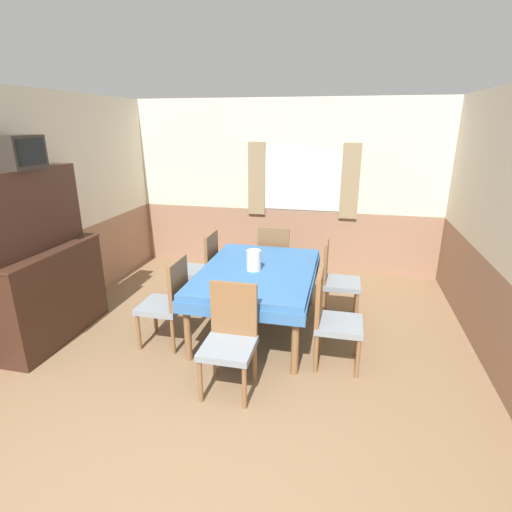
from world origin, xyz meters
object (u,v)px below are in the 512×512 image
Objects in this scene: sideboard at (44,271)px; vase at (254,260)px; chair_head_window at (275,257)px; chair_left_far at (203,266)px; chair_right_near at (332,317)px; tv at (19,152)px; dining_table at (258,278)px; chair_left_near at (168,300)px; chair_head_near at (230,336)px; chair_right_far at (335,277)px.

sideboard is 8.11× the size of vase.
chair_left_far is (-0.84, -0.56, 0.00)m from chair_head_window.
chair_right_near is at bearing -29.13° from vase.
chair_head_window is 1.00× the size of chair_left_far.
sideboard is at bearing 101.19° from tv.
chair_right_near reaches higher than dining_table.
tv is at bearing -139.72° from chair_head_window.
chair_head_window is 2.79m from sideboard.
chair_head_window is at bearing 39.25° from sideboard.
vase reaches higher than chair_left_near.
vase is at bearing -91.85° from chair_head_window.
chair_head_near reaches higher than dining_table.
chair_left_near is 1.01m from chair_head_near.
chair_head_window is 3.17m from tv.
chair_right_far is 1.04m from chair_right_near.
chair_left_far is 1.00× the size of chair_left_near.
dining_table is 1.84× the size of chair_left_far.
chair_left_far is at bearing -145.97° from chair_head_window.
sideboard is at bearing -163.28° from vase.
sideboard reaches higher than chair_left_near.
chair_head_window is (-0.00, 1.09, -0.12)m from dining_table.
chair_left_near is 0.52× the size of sideboard.
chair_left_near is (-0.84, -1.61, 0.00)m from chair_head_window.
chair_right_near is at bearing 0.00° from chair_right_far.
chair_right_near and chair_head_window have the same top height.
chair_head_near is at bearing -88.02° from vase.
chair_left_far and chair_head_near have the same top height.
chair_head_near is 2.63m from tv.
chair_right_near is 1.01m from chair_head_near.
vase is at bearing -119.13° from chair_right_near.
chair_head_near is 4.21× the size of vase.
chair_right_far is at bearing -58.02° from chair_left_near.
chair_head_window is at bearing 90.00° from dining_table.
chair_head_near is at bearing -55.97° from chair_right_near.
chair_left_far is 4.21× the size of vase.
tv is (0.01, -0.06, 1.22)m from sideboard.
chair_left_far is at bearing 148.02° from dining_table.
chair_right_far is 1.09m from vase.
chair_head_near is at bearing -124.03° from chair_left_near.
vase is (2.12, 0.64, 0.07)m from sideboard.
chair_right_far is 1.67m from chair_left_far.
tv reaches higher than chair_right_far.
tv is (-2.98, -1.25, 1.48)m from chair_right_far.
tv is (-2.14, -0.73, 1.36)m from dining_table.
sideboard reaches higher than chair_head_near.
chair_head_window is at bearing -124.03° from chair_right_far.
chair_right_near is at bearing -31.98° from dining_table.
dining_table is 1.84× the size of chair_head_near.
chair_left_near is 1.00× the size of chair_head_near.
dining_table is at bearing 44.74° from vase.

